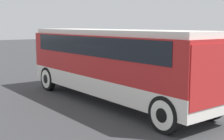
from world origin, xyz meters
name	(u,v)px	position (x,y,z in m)	size (l,w,h in m)	color
ground_plane	(112,102)	(0.00, 0.00, 0.00)	(120.00, 120.00, 0.00)	#38383A
tour_bus	(113,59)	(0.10, 0.00, 1.91)	(10.26, 2.54, 3.14)	silver
parked_car_near	(187,72)	(-0.86, 6.04, 0.70)	(4.60, 1.90, 1.37)	#2D5638
parked_car_mid	(133,64)	(-5.43, 5.91, 0.68)	(4.72, 1.90, 1.36)	black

